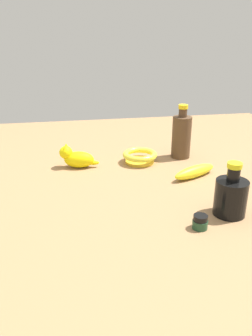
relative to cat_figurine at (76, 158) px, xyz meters
name	(u,v)px	position (x,y,z in m)	size (l,w,h in m)	color
ground	(126,191)	(0.15, -0.25, -0.04)	(2.00, 2.00, 0.00)	#936D47
cat_figurine	(76,158)	(0.00, 0.00, 0.00)	(0.15, 0.08, 0.09)	yellow
nail_polish_jar	(200,222)	(0.31, -0.50, -0.02)	(0.04, 0.04, 0.04)	#1E4229
bottle_short	(231,196)	(0.42, -0.45, 0.02)	(0.09, 0.09, 0.16)	black
banana	(195,172)	(0.42, -0.17, -0.02)	(0.19, 0.04, 0.04)	yellow
bottle_tall	(181,136)	(0.44, 0.04, 0.05)	(0.08, 0.08, 0.22)	#4C3522
bowl	(140,156)	(0.25, 0.01, -0.01)	(0.14, 0.14, 0.04)	gold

